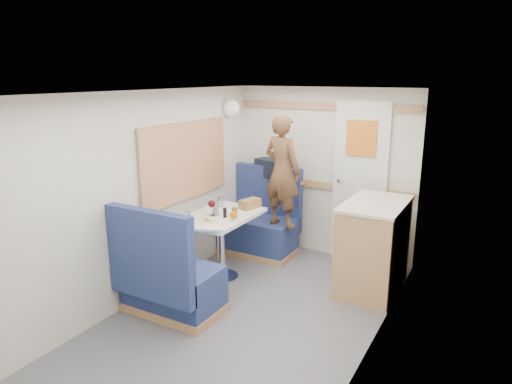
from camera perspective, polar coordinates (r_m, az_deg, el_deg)
The scene contains 28 objects.
floor at distance 3.99m, azimuth -4.40°, elevation -17.97°, with size 4.50×4.50×0.00m, color #515156.
ceiling at distance 3.37m, azimuth -5.07°, elevation 12.12°, with size 4.50×4.50×0.00m, color silver.
wall_back at distance 5.50m, azimuth 8.45°, elevation 2.40°, with size 2.20×0.02×2.00m, color silver.
wall_left at distance 4.24m, azimuth -17.17°, elevation -1.72°, with size 0.02×4.50×2.00m, color silver.
wall_right at distance 3.11m, azimuth 12.54°, elevation -7.31°, with size 0.02×4.50×2.00m, color silver.
oak_trim_low at distance 5.51m, azimuth 8.32°, elevation 0.84°, with size 2.15×0.02×0.08m, color #AE714E.
oak_trim_high at distance 5.37m, azimuth 8.69°, elevation 10.53°, with size 2.15×0.02×0.08m, color #AE714E.
side_window at distance 4.89m, azimuth -8.79°, elevation 3.88°, with size 0.04×1.30×0.72m, color #9DA38B.
rear_door at distance 5.33m, azimuth 12.83°, elevation 1.52°, with size 0.62×0.12×1.86m.
dinette_table at distance 4.82m, azimuth -4.42°, elevation -4.57°, with size 0.62×0.92×0.72m.
bench_far at distance 5.61m, azimuth 0.53°, elevation -4.63°, with size 0.90×0.59×1.05m.
bench_near at distance 4.28m, azimuth -10.87°, elevation -11.17°, with size 0.90×0.59×1.05m.
ledge at distance 5.66m, azimuth 1.78°, elevation 1.67°, with size 0.90×0.14×0.04m, color #AE714E.
dome_light at distance 5.50m, azimuth -3.14°, elevation 10.44°, with size 0.20×0.20×0.20m, color white.
galley_counter at distance 4.77m, azimuth 14.42°, elevation -6.50°, with size 0.57×0.92×0.92m.
person at distance 5.11m, azimuth 3.29°, elevation 2.64°, with size 0.47×0.31×1.28m, color brown.
duffel_bag at distance 5.61m, azimuth 2.30°, elevation 2.93°, with size 0.47×0.23×0.23m, color black.
tray at distance 4.45m, azimuth -5.37°, elevation -4.01°, with size 0.28×0.37×0.02m, color white.
orange_fruit at distance 4.56m, azimuth -2.80°, elevation -2.90°, with size 0.07×0.07×0.07m, color #D46609.
cheese_block at distance 4.51m, azimuth -5.79°, elevation -3.41°, with size 0.11×0.07×0.04m, color #D9C87D.
wine_glass at distance 4.70m, azimuth -5.56°, elevation -1.56°, with size 0.08×0.08×0.17m.
tumbler_left at distance 4.55m, azimuth -8.58°, elevation -3.14°, with size 0.06×0.06×0.10m, color white.
tumbler_mid at distance 5.05m, azimuth -4.47°, elevation -1.27°, with size 0.06×0.06×0.10m, color white.
tumbler_right at distance 4.76m, azimuth -5.07°, elevation -2.11°, with size 0.07×0.07×0.12m, color white.
beer_glass at distance 4.68m, azimuth -2.69°, elevation -2.52°, with size 0.06×0.06×0.09m, color #865713.
pepper_grinder at distance 4.65m, azimuth -3.91°, elevation -2.60°, with size 0.04×0.04×0.10m, color black.
salt_grinder at distance 4.77m, azimuth -5.11°, elevation -2.28°, with size 0.04×0.04×0.09m, color silver.
bread_loaf at distance 4.97m, azimuth -0.76°, elevation -1.47°, with size 0.13×0.24×0.10m, color brown.
Camera 1 is at (1.89, -2.78, 2.14)m, focal length 32.00 mm.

